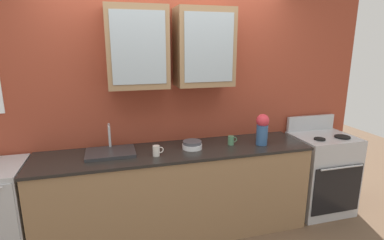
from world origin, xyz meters
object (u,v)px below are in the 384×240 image
vase (262,128)px  cup_near_bowls (231,140)px  bowl_stack (192,145)px  cup_near_sink (157,151)px  stove_range (320,173)px  sink_faucet (111,152)px

vase → cup_near_bowls: 0.34m
bowl_stack → vase: (0.73, -0.07, 0.14)m
cup_near_sink → stove_range: bearing=3.2°
vase → cup_near_bowls: (-0.31, 0.08, -0.13)m
sink_faucet → vase: (1.52, -0.13, 0.15)m
vase → cup_near_sink: 1.12m
stove_range → cup_near_bowls: (-1.15, 0.01, 0.50)m
sink_faucet → stove_range: bearing=-1.4°
cup_near_bowls → cup_near_sink: bearing=-171.8°
cup_near_bowls → sink_faucet: bearing=177.7°
sink_faucet → vase: size_ratio=1.41×
sink_faucet → cup_near_sink: (0.42, -0.16, 0.03)m
cup_near_bowls → bowl_stack: bearing=-179.1°
bowl_stack → cup_near_bowls: size_ratio=1.97×
stove_range → cup_near_sink: size_ratio=10.60×
cup_near_sink → cup_near_bowls: (0.80, 0.12, -0.00)m
bowl_stack → cup_near_bowls: cup_near_bowls is taller
bowl_stack → cup_near_sink: 0.39m
sink_faucet → cup_near_bowls: sink_faucet is taller
sink_faucet → bowl_stack: (0.79, -0.06, 0.02)m
sink_faucet → bowl_stack: 0.79m
stove_range → sink_faucet: size_ratio=2.39×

